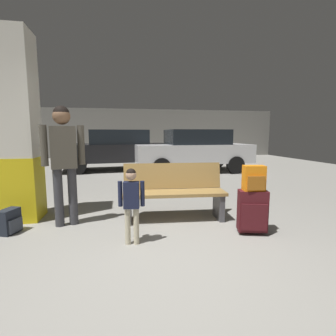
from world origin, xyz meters
The scene contains 11 objects.
ground_plane centered at (0.00, 4.00, -0.05)m, with size 18.00×18.00×0.10m, color gray.
garage_back_wall centered at (0.00, 12.86, 1.40)m, with size 18.00×0.12×2.80m, color slate.
structural_pillar centered at (-2.07, 1.89, 1.44)m, with size 0.57×0.57×2.91m.
bench centered at (0.32, 1.45, 0.44)m, with size 1.63×0.64×0.89m.
suitcase centered at (1.24, 0.64, 0.32)m, with size 0.42×0.31×0.60m.
backpack_bright centered at (1.24, 0.64, 0.77)m, with size 0.30×0.22×0.34m.
child centered at (-0.39, 0.60, 0.59)m, with size 0.32×0.20×0.95m.
adult centered at (-1.33, 1.46, 1.09)m, with size 0.59×0.29×1.76m.
backpack_dark_floor centered at (-2.03, 1.26, 0.17)m, with size 0.27×0.32×0.34m.
parked_car_near centered at (2.08, 6.46, 0.81)m, with size 4.16×1.93×1.51m.
parked_car_far centered at (-0.69, 7.40, 0.81)m, with size 4.24×2.08×1.51m.
Camera 1 is at (-0.51, -2.48, 1.36)m, focal length 27.41 mm.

